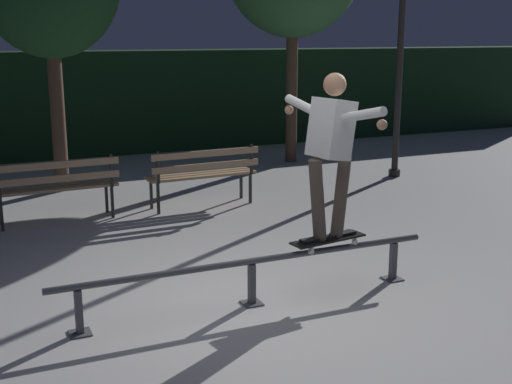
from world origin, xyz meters
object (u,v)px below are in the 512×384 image
object	(u,v)px
park_bench_leftmost	(56,183)
park_bench_left_center	(203,170)
grind_rail	(252,269)
skateboarder	(331,142)
lamp_post_right	(401,31)
skateboard	(328,240)

from	to	relation	value
park_bench_leftmost	park_bench_left_center	distance (m)	2.03
grind_rail	park_bench_leftmost	size ratio (longest dim) A/B	2.27
grind_rail	park_bench_leftmost	bearing A→B (deg)	109.44
skateboarder	park_bench_leftmost	distance (m)	4.17
park_bench_leftmost	lamp_post_right	bearing A→B (deg)	6.55
grind_rail	park_bench_leftmost	xyz separation A→B (m)	(-1.24, 3.52, 0.20)
grind_rail	park_bench_leftmost	distance (m)	3.74
lamp_post_right	skateboarder	bearing A→B (deg)	-131.91
park_bench_leftmost	park_bench_left_center	bearing A→B (deg)	0.00
skateboard	park_bench_leftmost	size ratio (longest dim) A/B	0.50
park_bench_leftmost	skateboard	bearing A→B (deg)	-59.92
park_bench_left_center	lamp_post_right	world-z (taller)	lamp_post_right
skateboarder	park_bench_left_center	world-z (taller)	skateboarder
lamp_post_right	park_bench_leftmost	bearing A→B (deg)	-173.45
skateboarder	park_bench_leftmost	xyz separation A→B (m)	(-2.04, 3.52, -0.92)
skateboard	skateboarder	world-z (taller)	skateboarder
grind_rail	skateboard	size ratio (longest dim) A/B	4.57
grind_rail	lamp_post_right	world-z (taller)	lamp_post_right
park_bench_leftmost	lamp_post_right	world-z (taller)	lamp_post_right
grind_rail	skateboarder	xyz separation A→B (m)	(0.80, 0.00, 1.12)
skateboarder	park_bench_leftmost	bearing A→B (deg)	120.11
skateboarder	park_bench_left_center	xyz separation A→B (m)	(-0.01, 3.52, -0.92)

